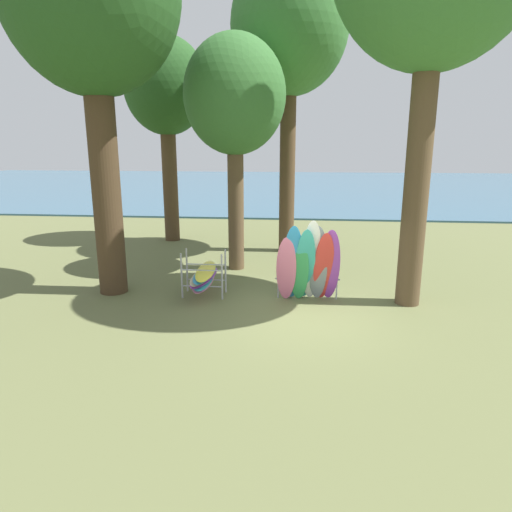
{
  "coord_description": "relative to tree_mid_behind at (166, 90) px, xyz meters",
  "views": [
    {
      "loc": [
        -0.04,
        -10.75,
        4.21
      ],
      "look_at": [
        -1.21,
        1.43,
        1.1
      ],
      "focal_mm": 32.38,
      "sensor_mm": 36.0,
      "label": 1
    }
  ],
  "objects": [
    {
      "name": "ground_plane",
      "position": [
        5.47,
        -8.24,
        -6.11
      ],
      "size": [
        80.0,
        80.0,
        0.0
      ],
      "primitive_type": "plane",
      "color": "#60663D"
    },
    {
      "name": "lake_water",
      "position": [
        5.47,
        23.49,
        -6.06
      ],
      "size": [
        80.0,
        36.0,
        0.1
      ],
      "primitive_type": "cube",
      "color": "#38607A",
      "rests_on": "ground"
    },
    {
      "name": "tree_mid_behind",
      "position": [
        0.0,
        0.0,
        0.0
      ],
      "size": [
        3.33,
        3.33,
        8.19
      ],
      "color": "#4C3823",
      "rests_on": "ground"
    },
    {
      "name": "tree_far_left_back",
      "position": [
        3.35,
        -4.2,
        -0.68
      ],
      "size": [
        3.15,
        3.15,
        7.34
      ],
      "color": "brown",
      "rests_on": "ground"
    },
    {
      "name": "tree_far_right_back",
      "position": [
        4.92,
        -1.51,
        1.82
      ],
      "size": [
        4.12,
        4.12,
        10.42
      ],
      "color": "#4C3823",
      "rests_on": "ground"
    },
    {
      "name": "leaning_board_pile",
      "position": [
        5.68,
        -7.34,
        -5.09
      ],
      "size": [
        1.73,
        0.97,
        2.28
      ],
      "color": "pink",
      "rests_on": "ground"
    },
    {
      "name": "board_storage_rack",
      "position": [
        2.84,
        -7.02,
        -5.55
      ],
      "size": [
        1.15,
        2.13,
        1.25
      ],
      "color": "#9EA0A5",
      "rests_on": "ground"
    }
  ]
}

